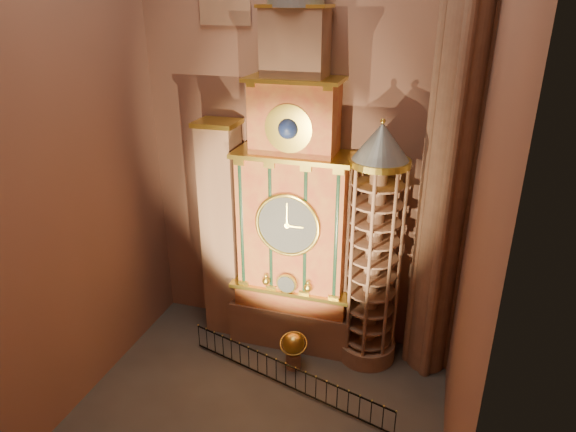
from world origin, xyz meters
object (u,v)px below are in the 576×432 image
(stair_turret, at_px, (373,251))
(celestial_globe, at_px, (293,347))
(iron_railing, at_px, (286,375))
(portrait_tower, at_px, (223,231))
(astronomical_clock, at_px, (294,208))

(stair_turret, xyz_separation_m, celestial_globe, (-2.92, -1.75, -4.23))
(celestial_globe, bearing_deg, iron_railing, -87.43)
(celestial_globe, xyz_separation_m, iron_railing, (0.06, -1.30, -0.43))
(portrait_tower, distance_m, iron_railing, 6.93)
(portrait_tower, bearing_deg, celestial_globe, -26.99)
(astronomical_clock, height_order, iron_railing, astronomical_clock)
(iron_railing, bearing_deg, astronomical_clock, 101.01)
(portrait_tower, xyz_separation_m, stair_turret, (6.90, -0.28, 0.12))
(astronomical_clock, distance_m, portrait_tower, 3.73)
(portrait_tower, bearing_deg, stair_turret, -2.33)
(portrait_tower, height_order, celestial_globe, portrait_tower)
(astronomical_clock, xyz_separation_m, stair_turret, (3.50, -0.26, -1.41))
(astronomical_clock, xyz_separation_m, celestial_globe, (0.58, -2.01, -5.64))
(astronomical_clock, relative_size, stair_turret, 1.55)
(portrait_tower, relative_size, stair_turret, 0.94)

